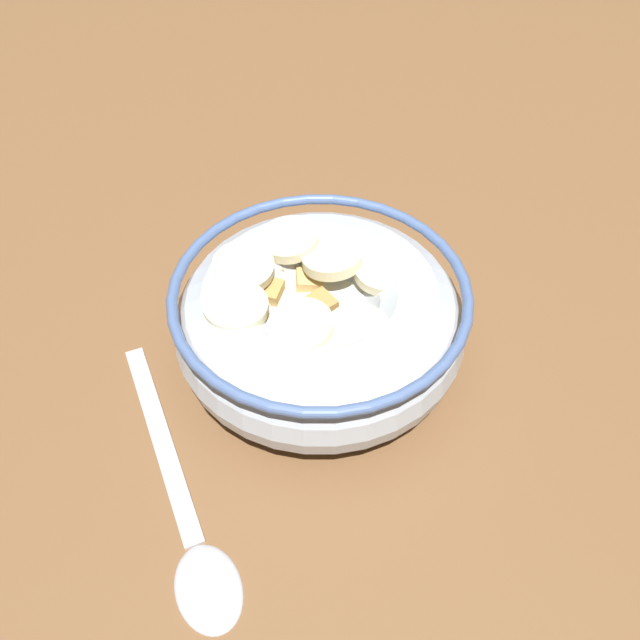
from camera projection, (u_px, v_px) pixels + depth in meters
ground_plane at (320, 365)px, 41.02cm from camera, size 138.61×138.61×2.00cm
cereal_bowl at (319, 319)px, 37.99cm from camera, size 16.22×16.22×6.02cm
spoon at (192, 534)px, 32.46cm from camera, size 3.88×17.40×0.80cm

